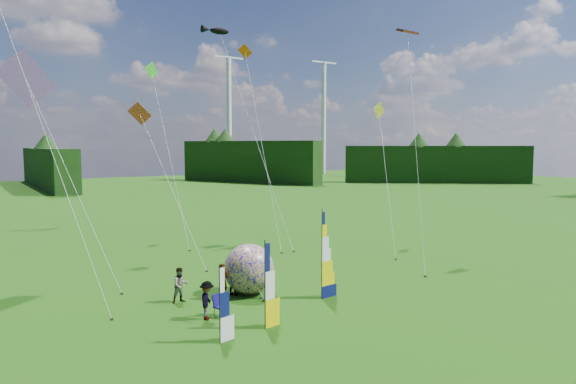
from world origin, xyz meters
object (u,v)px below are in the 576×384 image
spectator_d (234,279)px  camp_chair (221,305)px  bol_inflatable (249,269)px  side_banner_far (220,306)px  spectator_a (223,282)px  spectator_b (181,285)px  feather_banner_main (322,256)px  kite_whale (253,123)px  side_banner_left (265,287)px  spectator_c (207,300)px

spectator_d → camp_chair: spectator_d is taller
bol_inflatable → spectator_d: (-0.83, 0.15, -0.43)m
side_banner_far → spectator_d: size_ratio=1.69×
spectator_d → camp_chair: bearing=107.5°
spectator_a → spectator_b: spectator_a is taller
feather_banner_main → kite_whale: bearing=65.7°
spectator_a → spectator_b: size_ratio=1.04×
side_banner_left → spectator_c: (-1.55, 2.50, -0.98)m
feather_banner_main → spectator_d: feather_banner_main is taller
side_banner_far → kite_whale: size_ratio=0.16×
spectator_c → spectator_d: bearing=-12.5°
camp_chair → bol_inflatable: bearing=22.1°
kite_whale → bol_inflatable: bearing=-107.4°
spectator_c → side_banner_far: bearing=-161.4°
bol_inflatable → spectator_a: (-1.57, -0.13, -0.41)m
bol_inflatable → spectator_b: (-3.57, 0.57, -0.45)m
side_banner_far → camp_chair: (1.44, 2.90, -1.00)m
kite_whale → side_banner_far: bearing=-110.0°
spectator_d → kite_whale: 18.05m
spectator_a → spectator_d: bearing=-5.7°
camp_chair → spectator_a: bearing=42.9°
feather_banner_main → side_banner_left: (-4.58, -2.10, -0.38)m
feather_banner_main → bol_inflatable: (-2.63, 2.86, -0.90)m
bol_inflatable → spectator_c: bol_inflatable is taller
side_banner_far → spectator_b: side_banner_far is taller
camp_chair → kite_whale: bearing=37.1°
spectator_a → spectator_b: bearing=133.8°
spectator_d → kite_whale: bearing=-68.5°
side_banner_left → side_banner_far: 2.36m
side_banner_left → spectator_c: size_ratio=2.13×
side_banner_far → kite_whale: 23.72m
spectator_a → camp_chair: spectator_a is taller
spectator_a → camp_chair: 2.67m
feather_banner_main → spectator_b: bearing=144.4°
bol_inflatable → spectator_b: bearing=171.0°
spectator_a → spectator_d: 0.79m
feather_banner_main → spectator_c: bearing=169.6°
camp_chair → spectator_c: bearing=160.7°
spectator_c → spectator_d: size_ratio=0.97×
camp_chair → spectator_d: bearing=33.8°
spectator_b → kite_whale: kite_whale is taller
spectator_a → kite_whale: kite_whale is taller
side_banner_far → camp_chair: size_ratio=2.95×
feather_banner_main → camp_chair: feather_banner_main is taller
bol_inflatable → camp_chair: size_ratio=2.58×
feather_banner_main → side_banner_far: bearing=-166.7°
spectator_a → spectator_d: (0.74, 0.29, -0.02)m
feather_banner_main → spectator_a: 5.18m
side_banner_far → spectator_d: bearing=45.9°
side_banner_left → feather_banner_main: bearing=15.8°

